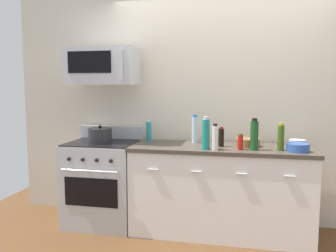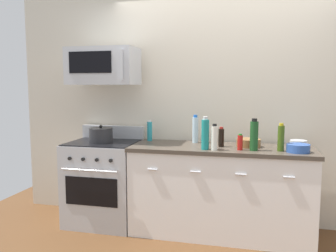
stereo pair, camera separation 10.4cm
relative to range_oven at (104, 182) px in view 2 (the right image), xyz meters
The scene contains 17 objects.
ground_plane 1.38m from the range_oven, ahead, with size 5.92×5.92×0.00m, color brown.
back_wall 1.62m from the range_oven, 17.40° to the left, with size 4.94×0.10×2.70m, color beige.
counter_unit 1.30m from the range_oven, ahead, with size 1.85×0.66×0.92m.
range_oven is the anchor object (origin of this frame).
microwave 1.28m from the range_oven, 89.71° to the left, with size 0.74×0.44×0.40m.
bottle_sparkling_teal 1.32m from the range_oven, ahead, with size 0.07×0.07×0.32m.
bottle_dish_soap 0.77m from the range_oven, 23.28° to the left, with size 0.06×0.06×0.24m.
bottle_olive_oil 1.96m from the range_oven, ahead, with size 0.06×0.06×0.27m.
bottle_water_clear 1.18m from the range_oven, 10.65° to the left, with size 0.07×0.07×0.30m.
bottle_vinegar_white 1.39m from the range_oven, ahead, with size 0.06×0.06×0.26m.
bottle_soy_sauce_dark 1.41m from the range_oven, ahead, with size 0.06×0.06×0.20m.
bottle_hot_sauce_red 1.59m from the range_oven, ahead, with size 0.05×0.05×0.16m.
bottle_wine_green 1.73m from the range_oven, ahead, with size 0.08×0.08×0.31m.
bowl_steel_prep 2.12m from the range_oven, ahead, with size 0.17×0.17×0.07m.
bowl_wooden_salad 1.65m from the range_oven, ahead, with size 0.24×0.24×0.08m.
bowl_blue_mixing 2.09m from the range_oven, ahead, with size 0.21×0.21×0.08m.
stockpot 0.54m from the range_oven, 90.00° to the right, with size 0.26×0.26×0.19m.
Camera 2 is at (0.29, -3.53, 1.53)m, focal length 37.16 mm.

